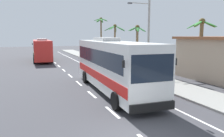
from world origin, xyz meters
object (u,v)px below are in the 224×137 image
object	(u,v)px
coach_bus_far_lane	(42,49)
utility_pole_mid	(148,23)
coach_bus_foreground	(112,64)
motorcycle_beside_bus	(103,65)
palm_second	(115,34)
palm_nearest	(201,38)
palm_third	(137,38)
palm_fourth	(101,29)

from	to	relation	value
coach_bus_far_lane	utility_pole_mid	world-z (taller)	utility_pole_mid
coach_bus_foreground	motorcycle_beside_bus	xyz separation A→B (m)	(2.66, 9.80, -1.42)
coach_bus_far_lane	motorcycle_beside_bus	bearing A→B (deg)	-65.33
coach_bus_foreground	palm_second	bearing A→B (deg)	67.24
palm_nearest	palm_third	world-z (taller)	palm_nearest
palm_third	motorcycle_beside_bus	bearing A→B (deg)	-166.21
palm_nearest	coach_bus_foreground	bearing A→B (deg)	-175.27
utility_pole_mid	palm_fourth	distance (m)	18.90
coach_bus_far_lane	palm_fourth	bearing A→B (deg)	15.79
coach_bus_far_lane	motorcycle_beside_bus	size ratio (longest dim) A/B	6.05
coach_bus_far_lane	palm_third	bearing A→B (deg)	-46.31
palm_nearest	palm_third	size ratio (longest dim) A/B	1.03
utility_pole_mid	palm_second	world-z (taller)	utility_pole_mid
utility_pole_mid	palm_nearest	size ratio (longest dim) A/B	1.85
coach_bus_foreground	palm_nearest	size ratio (longest dim) A/B	2.12
palm_fourth	coach_bus_far_lane	bearing A→B (deg)	-164.21
palm_nearest	palm_second	distance (m)	18.24
utility_pole_mid	palm_fourth	world-z (taller)	utility_pole_mid
motorcycle_beside_bus	utility_pole_mid	bearing A→B (deg)	-32.55
motorcycle_beside_bus	utility_pole_mid	distance (m)	7.11
coach_bus_foreground	coach_bus_far_lane	world-z (taller)	coach_bus_foreground
palm_second	palm_nearest	bearing A→B (deg)	-87.30
palm_second	palm_fourth	distance (m)	7.02
utility_pole_mid	palm_third	xyz separation A→B (m)	(0.80, 4.07, -1.68)
palm_second	palm_third	xyz separation A→B (m)	(-0.10, -7.88, -0.45)
coach_bus_foreground	palm_nearest	xyz separation A→B (m)	(8.81, 0.73, 1.78)
coach_bus_foreground	palm_third	size ratio (longest dim) A/B	2.18
palm_nearest	palm_third	xyz separation A→B (m)	(-0.96, 10.34, -0.03)
coach_bus_foreground	palm_second	xyz separation A→B (m)	(7.95, 18.95, 2.19)
motorcycle_beside_bus	utility_pole_mid	world-z (taller)	utility_pole_mid
utility_pole_mid	palm_fourth	xyz separation A→B (m)	(0.85, 18.88, -0.13)
palm_nearest	palm_fourth	world-z (taller)	palm_fourth
motorcycle_beside_bus	palm_second	size ratio (longest dim) A/B	0.33
palm_nearest	palm_fourth	distance (m)	25.21
motorcycle_beside_bus	palm_nearest	bearing A→B (deg)	-55.85
palm_second	palm_third	world-z (taller)	palm_second
palm_third	palm_fourth	world-z (taller)	palm_fourth
palm_second	utility_pole_mid	bearing A→B (deg)	-94.34
motorcycle_beside_bus	palm_second	bearing A→B (deg)	59.95
coach_bus_far_lane	motorcycle_beside_bus	world-z (taller)	coach_bus_far_lane
coach_bus_foreground	palm_fourth	size ratio (longest dim) A/B	1.59
coach_bus_foreground	motorcycle_beside_bus	distance (m)	10.25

